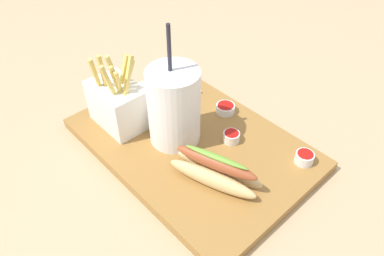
# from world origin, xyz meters

# --- Properties ---
(ground_plane) EXTENTS (2.40, 2.40, 0.02)m
(ground_plane) POSITION_xyz_m (0.00, 0.00, -0.01)
(ground_plane) COLOR tan
(food_tray) EXTENTS (0.44, 0.30, 0.02)m
(food_tray) POSITION_xyz_m (0.00, 0.00, 0.01)
(food_tray) COLOR olive
(food_tray) RESTS_ON ground_plane
(soda_cup) EXTENTS (0.10, 0.10, 0.23)m
(soda_cup) POSITION_xyz_m (0.03, 0.02, 0.09)
(soda_cup) COLOR white
(soda_cup) RESTS_ON food_tray
(fries_basket) EXTENTS (0.11, 0.08, 0.16)m
(fries_basket) POSITION_xyz_m (0.13, 0.07, 0.07)
(fries_basket) COLOR white
(fries_basket) RESTS_ON food_tray
(hot_dog_1) EXTENTS (0.17, 0.10, 0.06)m
(hot_dog_1) POSITION_xyz_m (-0.10, 0.04, 0.04)
(hot_dog_1) COLOR #DBB775
(hot_dog_1) RESTS_ON food_tray
(ketchup_cup_1) EXTENTS (0.04, 0.04, 0.02)m
(ketchup_cup_1) POSITION_xyz_m (0.01, -0.11, 0.03)
(ketchup_cup_1) COLOR white
(ketchup_cup_1) RESTS_ON food_tray
(ketchup_cup_2) EXTENTS (0.03, 0.03, 0.02)m
(ketchup_cup_2) POSITION_xyz_m (-0.18, -0.11, 0.03)
(ketchup_cup_2) COLOR white
(ketchup_cup_2) RESTS_ON food_tray
(ketchup_cup_3) EXTENTS (0.03, 0.03, 0.02)m
(ketchup_cup_3) POSITION_xyz_m (-0.05, -0.05, 0.03)
(ketchup_cup_3) COLOR white
(ketchup_cup_3) RESTS_ON food_tray
(napkin_stack) EXTENTS (0.12, 0.14, 0.01)m
(napkin_stack) POSITION_xyz_m (0.16, -0.06, 0.02)
(napkin_stack) COLOR white
(napkin_stack) RESTS_ON food_tray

